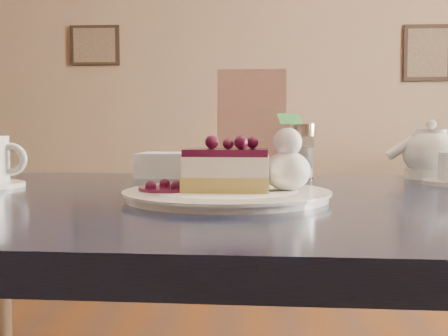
# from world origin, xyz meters

# --- Properties ---
(main_table) EXTENTS (1.24, 0.85, 0.76)m
(main_table) POSITION_xyz_m (0.09, 0.17, 0.68)
(main_table) COLOR black
(main_table) RESTS_ON ground
(dessert_plate) EXTENTS (0.29, 0.29, 0.01)m
(dessert_plate) POSITION_xyz_m (0.08, 0.12, 0.76)
(dessert_plate) COLOR white
(dessert_plate) RESTS_ON main_table
(cheesecake_slice) EXTENTS (0.12, 0.09, 0.06)m
(cheesecake_slice) POSITION_xyz_m (0.08, 0.12, 0.80)
(cheesecake_slice) COLOR tan
(cheesecake_slice) RESTS_ON dessert_plate
(whipped_cream) EXTENTS (0.07, 0.07, 0.06)m
(whipped_cream) POSITION_xyz_m (0.17, 0.12, 0.80)
(whipped_cream) COLOR white
(whipped_cream) RESTS_ON dessert_plate
(berry_sauce) EXTENTS (0.08, 0.08, 0.01)m
(berry_sauce) POSITION_xyz_m (-0.00, 0.11, 0.77)
(berry_sauce) COLOR #350719
(berry_sauce) RESTS_ON dessert_plate
(tea_set) EXTENTS (0.18, 0.24, 0.11)m
(tea_set) POSITION_xyz_m (0.48, 0.45, 0.80)
(tea_set) COLOR white
(tea_set) RESTS_ON main_table
(menu_card) EXTENTS (0.14, 0.03, 0.22)m
(menu_card) POSITION_xyz_m (0.12, 0.48, 0.87)
(menu_card) COLOR #FFE7C7
(menu_card) RESTS_ON main_table
(sugar_shaker) EXTENTS (0.06, 0.06, 0.11)m
(sugar_shaker) POSITION_xyz_m (0.21, 0.46, 0.81)
(sugar_shaker) COLOR white
(sugar_shaker) RESTS_ON main_table
(napkin_stack) EXTENTS (0.13, 0.13, 0.05)m
(napkin_stack) POSITION_xyz_m (-0.06, 0.49, 0.78)
(napkin_stack) COLOR white
(napkin_stack) RESTS_ON main_table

